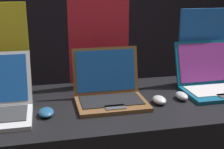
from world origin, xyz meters
TOP-DOWN VIEW (x-y plane):
  - mouse_front at (-0.34, 0.26)m, footprint 0.07×0.11m
  - laptop_middle at (-0.01, 0.37)m, footprint 0.36×0.31m
  - mouse_middle at (0.24, 0.29)m, footprint 0.07×0.10m
  - promo_stand_middle at (-0.01, 0.66)m, footprint 0.36×0.07m
  - laptop_back at (0.62, 0.41)m, footprint 0.39×0.35m
  - mouse_back at (0.38, 0.31)m, footprint 0.06×0.10m
  - promo_stand_back at (0.62, 0.58)m, footprint 0.31×0.07m

SIDE VIEW (x-z plane):
  - mouse_front at x=-0.34m, z-range 0.95..0.99m
  - mouse_middle at x=0.24m, z-range 0.95..0.99m
  - mouse_back at x=0.38m, z-range 0.95..0.99m
  - laptop_back at x=0.62m, z-range 0.88..1.15m
  - laptop_middle at x=-0.01m, z-range 0.88..1.15m
  - promo_stand_back at x=0.62m, z-range 0.94..1.40m
  - promo_stand_middle at x=-0.01m, z-range 0.94..1.48m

